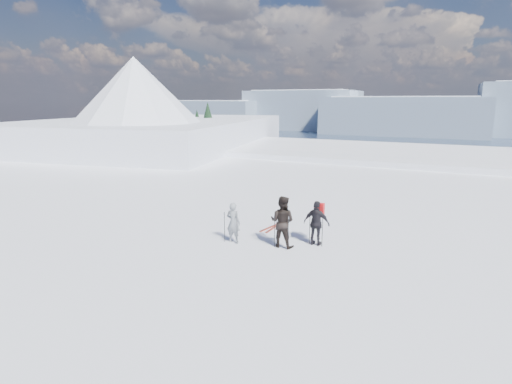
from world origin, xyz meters
TOP-DOWN VIEW (x-y plane):
  - lake_basin at (0.00, 30.00)m, footprint 820.00×820.00m
  - far_mountain_range at (29.60, 454.78)m, footprint 770.00×110.00m
  - near_ridge at (-26.56, 29.34)m, footprint 31.37×35.68m
  - skier_grey at (-2.86, 2.12)m, footprint 0.57×0.38m
  - skier_dark at (-1.03, 2.47)m, footprint 0.93×0.72m
  - skier_pack at (0.05, 3.16)m, footprint 1.00×0.44m
  - backpack at (0.05, 3.41)m, footprint 0.36×0.21m
  - ski_poles at (-1.31, 2.48)m, footprint 3.49×1.17m
  - skis_loose at (-2.22, 4.44)m, footprint 0.43×1.70m

SIDE VIEW (x-z plane):
  - far_mountain_range at x=29.60m, z-range -33.69..19.31m
  - lake_basin at x=0.00m, z-range -42.31..29.31m
  - near_ridge at x=-26.56m, z-range -16.29..9.33m
  - skis_loose at x=-2.22m, z-range 0.00..0.03m
  - ski_poles at x=-1.31m, z-range -0.04..1.25m
  - skier_grey at x=-2.86m, z-range 0.00..1.54m
  - skier_pack at x=0.05m, z-range 0.00..1.68m
  - skier_dark at x=-1.03m, z-range 0.00..1.91m
  - backpack at x=0.05m, z-range 1.68..2.19m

